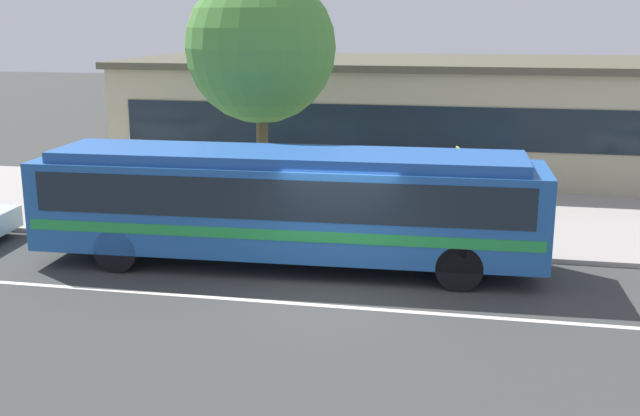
{
  "coord_description": "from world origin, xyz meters",
  "views": [
    {
      "loc": [
        2.75,
        -15.2,
        5.63
      ],
      "look_at": [
        -0.72,
        2.06,
        1.3
      ],
      "focal_mm": 43.64,
      "sensor_mm": 36.0,
      "label": 1
    }
  ],
  "objects": [
    {
      "name": "pedestrian_waiting_near_sign",
      "position": [
        0.23,
        4.43,
        1.12
      ],
      "size": [
        0.48,
        0.48,
        1.7
      ],
      "color": "#73625E",
      "rests_on": "sidewalk_slab"
    },
    {
      "name": "transit_bus",
      "position": [
        -1.4,
        1.59,
        1.57
      ],
      "size": [
        11.66,
        2.83,
        2.69
      ],
      "color": "#2157A2",
      "rests_on": "ground_plane"
    },
    {
      "name": "sidewalk_slab",
      "position": [
        0.0,
        6.94,
        0.06
      ],
      "size": [
        60.0,
        8.0,
        0.12
      ],
      "primitive_type": "cube",
      "color": "#A09893",
      "rests_on": "ground_plane"
    },
    {
      "name": "street_tree_near_stop",
      "position": [
        -3.05,
        5.51,
        4.82
      ],
      "size": [
        4.1,
        4.1,
        6.76
      ],
      "color": "brown",
      "rests_on": "sidewalk_slab"
    },
    {
      "name": "lane_stripe_center",
      "position": [
        0.0,
        -0.8,
        0.0
      ],
      "size": [
        56.0,
        0.16,
        0.01
      ],
      "primitive_type": "cube",
      "color": "silver",
      "rests_on": "ground_plane"
    },
    {
      "name": "bus_stop_sign",
      "position": [
        2.38,
        3.58,
        1.7
      ],
      "size": [
        0.14,
        0.44,
        2.46
      ],
      "color": "gray",
      "rests_on": "sidewalk_slab"
    },
    {
      "name": "ground_plane",
      "position": [
        0.0,
        0.0,
        0.0
      ],
      "size": [
        120.0,
        120.0,
        0.0
      ],
      "primitive_type": "plane",
      "color": "#3A3B3A"
    },
    {
      "name": "station_building",
      "position": [
        0.55,
        14.54,
        2.06
      ],
      "size": [
        21.61,
        9.04,
        4.11
      ],
      "color": "#AEA788",
      "rests_on": "ground_plane"
    }
  ]
}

